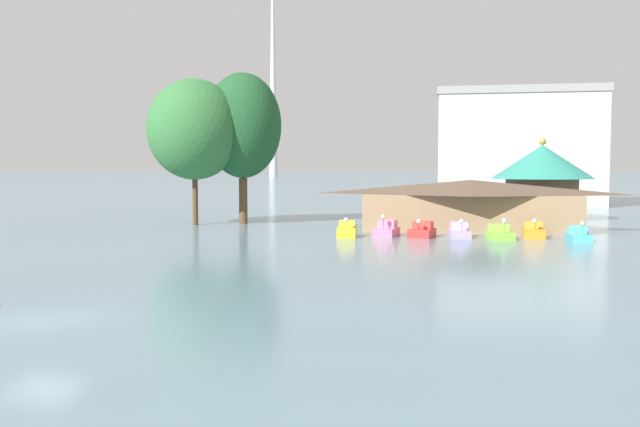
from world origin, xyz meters
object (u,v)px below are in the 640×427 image
(pedal_boat_lavender, at_px, (459,231))
(pedal_boat_yellow, at_px, (347,230))
(shoreline_tree_tall_left, at_px, (194,130))
(shoreline_tree_mid, at_px, (243,126))
(pedal_boat_orange, at_px, (533,231))
(distant_broadcast_tower, at_px, (273,37))
(pedal_boat_lime, at_px, (500,233))
(pedal_boat_red, at_px, (422,231))
(background_building_block, at_px, (517,148))
(green_roof_pavilion, at_px, (542,176))
(pedal_boat_cyan, at_px, (578,236))
(boathouse, at_px, (470,204))
(pedal_boat_pink, at_px, (387,230))

(pedal_boat_lavender, bearing_deg, pedal_boat_yellow, -88.14)
(pedal_boat_lavender, height_order, shoreline_tree_tall_left, shoreline_tree_tall_left)
(shoreline_tree_mid, bearing_deg, pedal_boat_orange, -19.04)
(shoreline_tree_mid, xyz_separation_m, distant_broadcast_tower, (-71.87, 283.75, 61.24))
(pedal_boat_lime, distance_m, shoreline_tree_mid, 26.36)
(pedal_boat_red, xyz_separation_m, shoreline_tree_tall_left, (-20.88, 7.29, 8.20))
(pedal_boat_lavender, bearing_deg, background_building_block, 164.25)
(green_roof_pavilion, relative_size, shoreline_tree_tall_left, 0.76)
(pedal_boat_cyan, bearing_deg, background_building_block, 177.04)
(green_roof_pavilion, height_order, background_building_block, background_building_block)
(pedal_boat_yellow, distance_m, boathouse, 12.00)
(pedal_boat_orange, distance_m, background_building_block, 50.57)
(pedal_boat_pink, height_order, pedal_boat_orange, pedal_boat_pink)
(pedal_boat_lavender, relative_size, pedal_boat_orange, 1.05)
(background_building_block, bearing_deg, pedal_boat_lavender, -99.20)
(boathouse, relative_size, shoreline_tree_tall_left, 1.41)
(pedal_boat_cyan, height_order, shoreline_tree_mid, shoreline_tree_mid)
(distant_broadcast_tower, bearing_deg, pedal_boat_red, -73.14)
(green_roof_pavilion, bearing_deg, pedal_boat_lime, -104.26)
(pedal_boat_lavender, bearing_deg, pedal_boat_red, -91.26)
(pedal_boat_red, height_order, pedal_boat_orange, pedal_boat_orange)
(pedal_boat_red, xyz_separation_m, boathouse, (3.68, 6.45, 1.73))
(pedal_boat_orange, height_order, pedal_boat_cyan, pedal_boat_cyan)
(boathouse, height_order, shoreline_tree_mid, shoreline_tree_mid)
(pedal_boat_lime, bearing_deg, pedal_boat_red, -108.53)
(pedal_boat_yellow, distance_m, pedal_boat_red, 5.68)
(boathouse, bearing_deg, pedal_boat_lavender, -98.44)
(pedal_boat_lime, bearing_deg, pedal_boat_lavender, -119.83)
(pedal_boat_red, bearing_deg, boathouse, 160.97)
(pedal_boat_lime, xyz_separation_m, boathouse, (-1.99, 7.17, 1.75))
(pedal_boat_lavender, bearing_deg, shoreline_tree_tall_left, -113.13)
(boathouse, relative_size, green_roof_pavilion, 1.85)
(pedal_boat_lavender, xyz_separation_m, boathouse, (0.92, 6.19, 1.74))
(pedal_boat_yellow, xyz_separation_m, pedal_boat_lime, (11.26, 0.26, -0.06))
(pedal_boat_yellow, height_order, boathouse, boathouse)
(pedal_boat_pink, height_order, pedal_boat_cyan, pedal_boat_pink)
(pedal_boat_pink, xyz_separation_m, pedal_boat_lavender, (5.46, 0.01, -0.02))
(pedal_boat_cyan, distance_m, shoreline_tree_tall_left, 34.04)
(boathouse, bearing_deg, distant_broadcast_tower, 107.88)
(pedal_boat_pink, xyz_separation_m, pedal_boat_red, (2.70, -0.25, -0.02))
(pedal_boat_red, relative_size, distant_broadcast_tower, 0.02)
(pedal_boat_yellow, bearing_deg, background_building_block, 156.69)
(pedal_boat_yellow, bearing_deg, pedal_boat_orange, 92.01)
(distant_broadcast_tower, bearing_deg, pedal_boat_orange, -71.64)
(shoreline_tree_mid, bearing_deg, pedal_boat_yellow, -42.70)
(pedal_boat_red, distance_m, pedal_boat_lime, 5.72)
(pedal_boat_pink, height_order, boathouse, boathouse)
(pedal_boat_orange, relative_size, distant_broadcast_tower, 0.02)
(pedal_boat_cyan, xyz_separation_m, boathouse, (-7.36, 7.65, 1.77))
(pedal_boat_cyan, bearing_deg, shoreline_tree_tall_left, -107.97)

